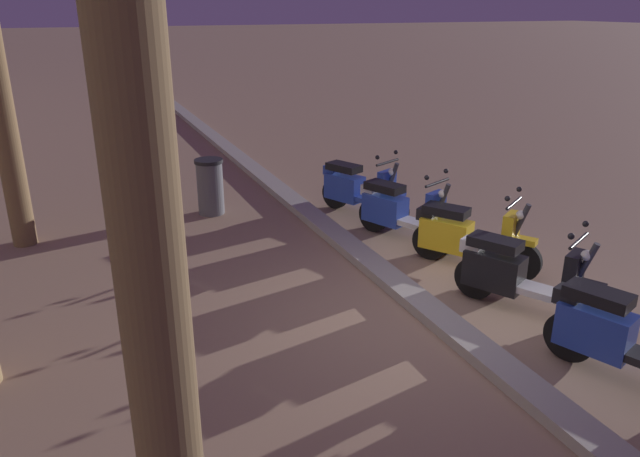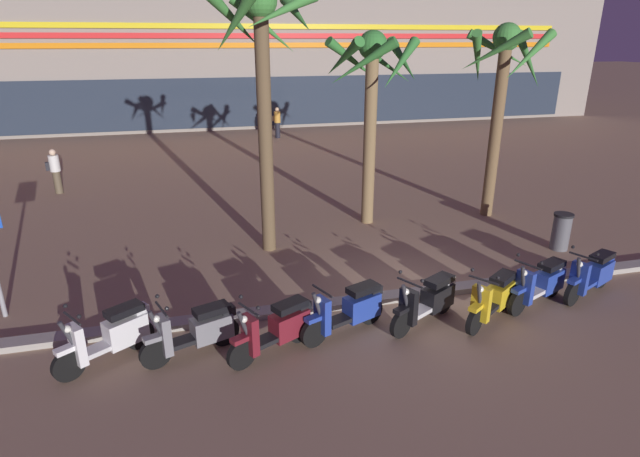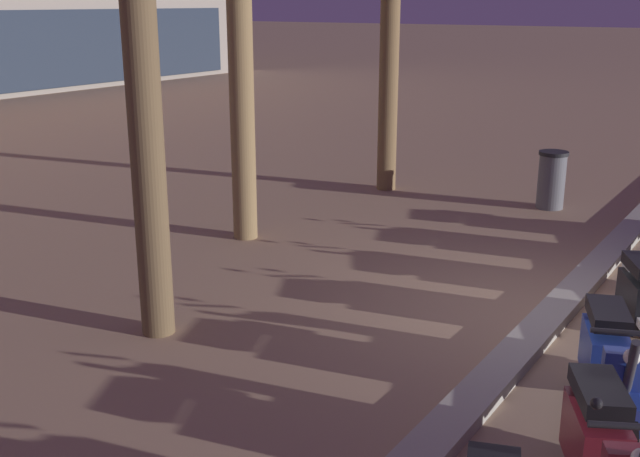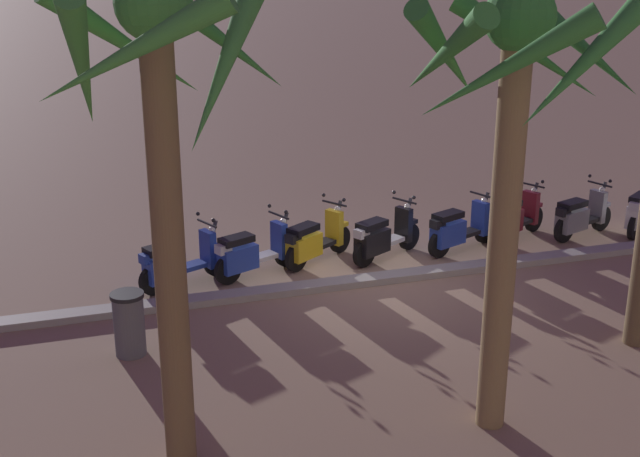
# 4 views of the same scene
# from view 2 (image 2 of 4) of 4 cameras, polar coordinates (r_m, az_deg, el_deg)

# --- Properties ---
(ground_plane) EXTENTS (200.00, 200.00, 0.00)m
(ground_plane) POSITION_cam_2_polar(r_m,az_deg,el_deg) (11.07, 10.75, -7.09)
(ground_plane) COLOR #93755B
(curb_strip) EXTENTS (60.00, 0.36, 0.12)m
(curb_strip) POSITION_cam_2_polar(r_m,az_deg,el_deg) (10.94, 11.04, -7.10)
(curb_strip) COLOR gray
(curb_strip) RESTS_ON ground
(mall_facade_backdrop) EXTENTS (50.25, 14.01, 13.20)m
(mall_facade_backdrop) POSITION_cam_2_polar(r_m,az_deg,el_deg) (37.73, -12.26, 22.29)
(mall_facade_backdrop) COLOR gray
(mall_facade_backdrop) RESTS_ON ground
(scooter_white_last_in_row) EXTENTS (1.49, 1.05, 1.17)m
(scooter_white_last_in_row) POSITION_cam_2_polar(r_m,az_deg,el_deg) (9.24, -22.23, -10.95)
(scooter_white_last_in_row) COLOR black
(scooter_white_last_in_row) RESTS_ON ground
(scooter_grey_mid_rear) EXTENTS (1.66, 0.80, 1.17)m
(scooter_grey_mid_rear) POSITION_cam_2_polar(r_m,az_deg,el_deg) (8.98, -13.52, -11.01)
(scooter_grey_mid_rear) COLOR black
(scooter_grey_mid_rear) RESTS_ON ground
(scooter_maroon_lead_nearest) EXTENTS (1.59, 0.92, 1.17)m
(scooter_maroon_lead_nearest) POSITION_cam_2_polar(r_m,az_deg,el_deg) (8.82, -4.74, -11.00)
(scooter_maroon_lead_nearest) COLOR black
(scooter_maroon_lead_nearest) RESTS_ON ground
(scooter_blue_second_in_line) EXTENTS (1.73, 0.87, 1.04)m
(scooter_blue_second_in_line) POSITION_cam_2_polar(r_m,az_deg,el_deg) (9.34, 3.37, -9.04)
(scooter_blue_second_in_line) COLOR black
(scooter_blue_second_in_line) RESTS_ON ground
(scooter_black_far_back) EXTENTS (1.65, 0.97, 1.17)m
(scooter_black_far_back) POSITION_cam_2_polar(r_m,az_deg,el_deg) (9.86, 12.02, -7.85)
(scooter_black_far_back) COLOR black
(scooter_black_far_back) RESTS_ON ground
(scooter_yellow_tail_end) EXTENTS (1.55, 1.08, 1.17)m
(scooter_yellow_tail_end) POSITION_cam_2_polar(r_m,az_deg,el_deg) (10.31, 18.90, -7.27)
(scooter_yellow_tail_end) COLOR black
(scooter_yellow_tail_end) RESTS_ON ground
(scooter_blue_mid_front) EXTENTS (1.72, 0.90, 1.17)m
(scooter_blue_mid_front) POSITION_cam_2_polar(r_m,az_deg,el_deg) (11.21, 23.48, -5.60)
(scooter_blue_mid_front) COLOR black
(scooter_blue_mid_front) RESTS_ON ground
(scooter_blue_gap_after_mid) EXTENTS (1.70, 0.91, 1.17)m
(scooter_blue_gap_after_mid) POSITION_cam_2_polar(r_m,az_deg,el_deg) (12.07, 28.16, -4.52)
(scooter_blue_gap_after_mid) COLOR black
(scooter_blue_gap_after_mid) RESTS_ON ground
(palm_tree_mid_walkway) EXTENTS (2.58, 2.61, 5.48)m
(palm_tree_mid_walkway) POSITION_cam_2_polar(r_m,az_deg,el_deg) (15.69, 19.69, 15.63)
(palm_tree_mid_walkway) COLOR brown
(palm_tree_mid_walkway) RESTS_ON ground
(palm_tree_far_corner) EXTENTS (2.43, 2.47, 6.20)m
(palm_tree_far_corner) POSITION_cam_2_polar(r_m,az_deg,el_deg) (12.18, -6.38, 18.17)
(palm_tree_far_corner) COLOR brown
(palm_tree_far_corner) RESTS_ON ground
(palm_tree_by_mall_entrance) EXTENTS (2.61, 2.64, 5.28)m
(palm_tree_by_mall_entrance) POSITION_cam_2_polar(r_m,az_deg,el_deg) (14.26, 5.86, 15.97)
(palm_tree_by_mall_entrance) COLOR olive
(palm_tree_by_mall_entrance) RESTS_ON ground
(pedestrian_strolling_near_curb) EXTENTS (0.41, 0.44, 1.63)m
(pedestrian_strolling_near_curb) POSITION_cam_2_polar(r_m,az_deg,el_deg) (28.23, -4.80, 11.78)
(pedestrian_strolling_near_curb) COLOR black
(pedestrian_strolling_near_curb) RESTS_ON ground
(pedestrian_by_palm_tree) EXTENTS (0.46, 0.34, 1.55)m
(pedestrian_by_palm_tree) POSITION_cam_2_polar(r_m,az_deg,el_deg) (19.85, -27.46, 5.79)
(pedestrian_by_palm_tree) COLOR brown
(pedestrian_by_palm_tree) RESTS_ON ground
(litter_bin) EXTENTS (0.48, 0.48, 0.95)m
(litter_bin) POSITION_cam_2_polar(r_m,az_deg,el_deg) (14.27, 25.33, -0.27)
(litter_bin) COLOR #56565B
(litter_bin) RESTS_ON ground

